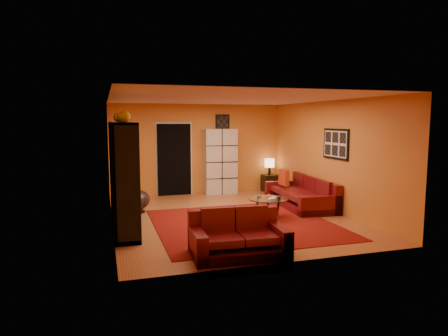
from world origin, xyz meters
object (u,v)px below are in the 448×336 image
object	(u,v)px
loveseat	(237,237)
bowl_chair	(136,200)
sofa	(303,195)
tv	(125,178)
coffee_table	(268,201)
storage_cabinet	(220,161)
table_lamp	(270,164)
side_table	(269,183)
entertainment_unit	(122,174)

from	to	relation	value
loveseat	bowl_chair	xyz separation A→B (m)	(-1.32, 3.46, 0.00)
sofa	loveseat	world-z (taller)	same
tv	coffee_table	bearing A→B (deg)	-97.96
tv	storage_cabinet	bearing A→B (deg)	-45.77
tv	sofa	size ratio (longest dim) A/B	0.34
tv	table_lamp	world-z (taller)	tv
side_table	storage_cabinet	bearing A→B (deg)	178.14
coffee_table	storage_cabinet	distance (m)	3.24
sofa	loveseat	xyz separation A→B (m)	(-2.77, -2.99, 0.00)
tv	bowl_chair	distance (m)	1.25
storage_cabinet	table_lamp	bearing A→B (deg)	-2.84
entertainment_unit	loveseat	xyz separation A→B (m)	(1.65, -2.42, -0.77)
entertainment_unit	sofa	xyz separation A→B (m)	(4.42, 0.57, -0.77)
loveseat	entertainment_unit	bearing A→B (deg)	37.80
tv	loveseat	bearing A→B (deg)	-146.80
storage_cabinet	bowl_chair	xyz separation A→B (m)	(-2.57, -1.76, -0.66)
tv	sofa	distance (m)	4.45
storage_cabinet	bowl_chair	distance (m)	3.18
sofa	bowl_chair	size ratio (longest dim) A/B	3.83
loveseat	bowl_chair	world-z (taller)	loveseat
sofa	entertainment_unit	bearing A→B (deg)	-168.63
bowl_chair	side_table	world-z (taller)	bowl_chair
bowl_chair	table_lamp	world-z (taller)	table_lamp
sofa	table_lamp	distance (m)	2.25
sofa	table_lamp	size ratio (longest dim) A/B	5.21
table_lamp	bowl_chair	bearing A→B (deg)	-157.42
entertainment_unit	sofa	bearing A→B (deg)	7.41
sofa	side_table	xyz separation A→B (m)	(0.02, 2.18, -0.03)
coffee_table	entertainment_unit	bearing A→B (deg)	172.69
bowl_chair	table_lamp	size ratio (longest dim) A/B	1.36
coffee_table	bowl_chair	size ratio (longest dim) A/B	1.32
side_table	loveseat	bearing A→B (deg)	-118.36
entertainment_unit	sofa	distance (m)	4.52
tv	entertainment_unit	bearing A→B (deg)	119.58
loveseat	storage_cabinet	size ratio (longest dim) A/B	0.82
tv	coffee_table	world-z (taller)	tv
entertainment_unit	table_lamp	size ratio (longest dim) A/B	6.22
tv	side_table	bearing A→B (deg)	-58.20
entertainment_unit	coffee_table	world-z (taller)	entertainment_unit
loveseat	side_table	xyz separation A→B (m)	(2.79, 5.17, -0.03)
entertainment_unit	tv	world-z (taller)	entertainment_unit
coffee_table	table_lamp	distance (m)	3.46
coffee_table	bowl_chair	bearing A→B (deg)	152.32
coffee_table	bowl_chair	world-z (taller)	bowl_chair
loveseat	coffee_table	world-z (taller)	loveseat
coffee_table	side_table	bearing A→B (deg)	66.24
entertainment_unit	side_table	world-z (taller)	entertainment_unit
bowl_chair	side_table	xyz separation A→B (m)	(4.11, 1.71, -0.04)
loveseat	storage_cabinet	bearing A→B (deg)	-9.97
table_lamp	coffee_table	bearing A→B (deg)	-113.76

